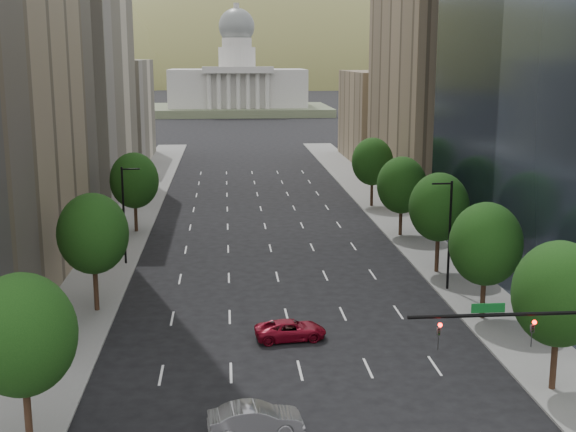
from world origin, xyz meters
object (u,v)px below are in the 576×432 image
object	(u,v)px
car_red_far	(291,330)
traffic_signal	(542,346)
capitol	(237,88)
car_silver	(255,419)

from	to	relation	value
car_red_far	traffic_signal	bearing A→B (deg)	-151.42
capitol	car_red_far	bearing A→B (deg)	-90.03
traffic_signal	capitol	size ratio (longest dim) A/B	0.15
traffic_signal	capitol	distance (m)	219.99
car_silver	car_red_far	bearing A→B (deg)	-18.31
capitol	car_red_far	size ratio (longest dim) A/B	12.54
traffic_signal	car_silver	distance (m)	14.41
traffic_signal	car_silver	xyz separation A→B (m)	(-13.53, 2.35, -4.38)
car_silver	car_red_far	size ratio (longest dim) A/B	1.00
traffic_signal	car_silver	size ratio (longest dim) A/B	1.90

